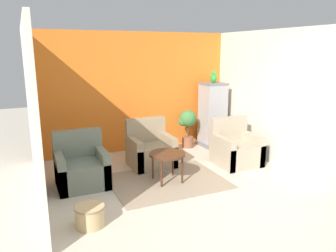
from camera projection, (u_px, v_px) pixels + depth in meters
ground_plane at (220, 218)px, 4.25m from camera, size 20.00×20.00×0.00m
wall_back_accent at (136, 92)px, 6.91m from camera, size 4.25×0.06×2.49m
wall_left at (32, 114)px, 4.59m from camera, size 0.06×3.29×2.49m
wall_right at (268, 97)px, 6.26m from camera, size 0.06×3.29×2.49m
area_rug at (167, 181)px, 5.42m from camera, size 1.84×1.43×0.01m
coffee_table at (167, 156)px, 5.32m from camera, size 0.59×0.59×0.49m
armchair_left at (81, 169)px, 5.21m from camera, size 0.78×0.72×0.86m
armchair_right at (236, 150)px, 6.19m from camera, size 0.78×0.72×0.86m
armchair_middle at (150, 151)px, 6.11m from camera, size 0.78×0.72×0.86m
birdcage at (212, 115)px, 7.32m from camera, size 0.54×0.54×1.42m
parrot at (214, 77)px, 7.13m from camera, size 0.12×0.23×0.27m
potted_plant at (188, 123)px, 7.19m from camera, size 0.40×0.36×0.84m
wicker_basket at (90, 215)px, 4.02m from camera, size 0.37×0.37×0.27m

